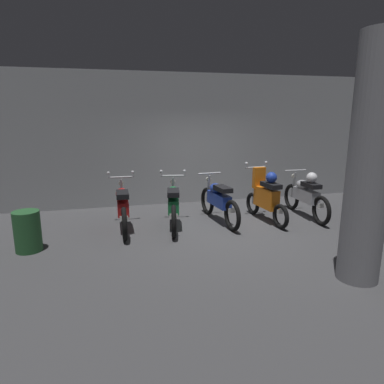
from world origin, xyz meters
TOP-DOWN VIEW (x-y plane):
  - ground_plane at (0.00, 0.00)m, footprint 80.00×80.00m
  - back_wall at (0.00, 2.56)m, footprint 16.00×0.30m
  - motorbike_slot_0 at (-2.09, 0.57)m, footprint 0.59×1.95m
  - motorbike_slot_1 at (-1.04, 0.48)m, footprint 0.61×1.93m
  - motorbike_slot_2 at (-0.00, 0.58)m, footprint 0.56×1.95m
  - motorbike_slot_3 at (1.04, 0.39)m, footprint 0.59×1.68m
  - motorbike_slot_4 at (2.09, 0.46)m, footprint 0.56×1.95m
  - support_pillar at (1.11, -2.51)m, footprint 0.58×0.58m
  - trash_bin at (-3.77, -0.23)m, footprint 0.45×0.45m

SIDE VIEW (x-z plane):
  - ground_plane at x=0.00m, z-range 0.00..0.00m
  - trash_bin at x=-3.77m, z-range 0.00..0.72m
  - motorbike_slot_2 at x=0.00m, z-range -0.03..1.01m
  - motorbike_slot_0 at x=-2.09m, z-range -0.08..1.07m
  - motorbike_slot_1 at x=-1.04m, z-range -0.08..1.07m
  - motorbike_slot_4 at x=2.09m, z-range -0.02..1.07m
  - motorbike_slot_3 at x=1.04m, z-range -0.08..1.21m
  - back_wall at x=0.00m, z-range 0.00..3.40m
  - support_pillar at x=1.11m, z-range 0.00..3.40m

